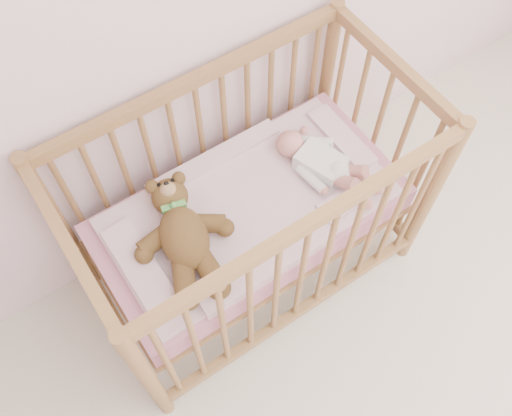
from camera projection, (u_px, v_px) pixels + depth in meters
crib at (249, 214)px, 2.29m from camera, size 1.36×0.76×1.00m
mattress at (249, 216)px, 2.30m from camera, size 1.22×0.62×0.13m
blanket at (249, 206)px, 2.24m from camera, size 1.10×0.58×0.06m
baby at (321, 160)px, 2.26m from camera, size 0.40×0.55×0.12m
teddy_bear at (184, 238)px, 2.07m from camera, size 0.51×0.64×0.16m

